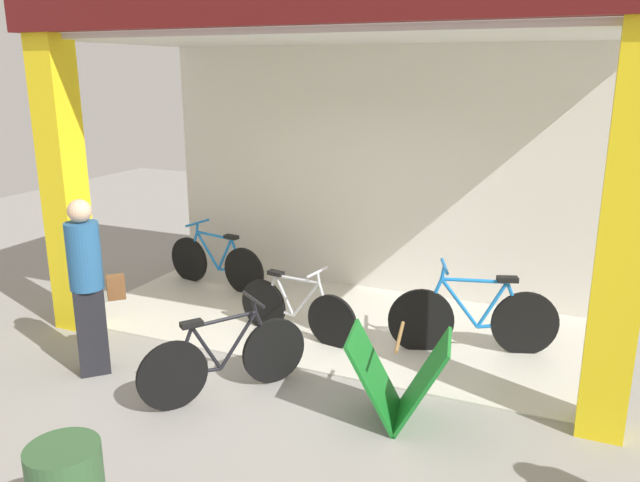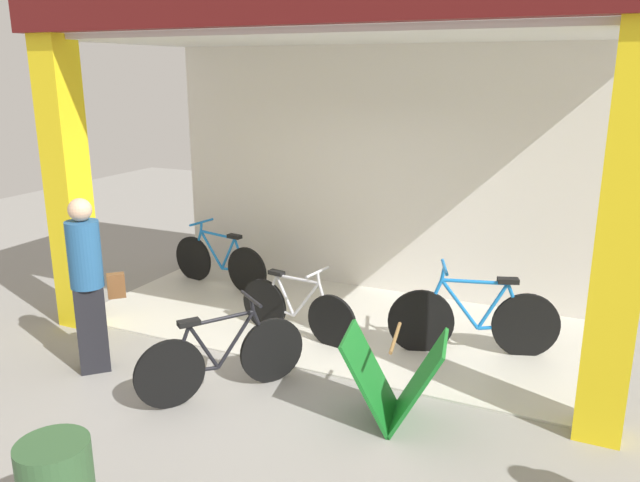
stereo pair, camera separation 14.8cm
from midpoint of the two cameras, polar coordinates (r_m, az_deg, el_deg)
ground_plane at (r=6.38m, az=-1.80°, el=-11.43°), size 19.83×19.83×0.00m
shop_facade at (r=7.01m, az=3.24°, el=9.28°), size 6.12×2.88×3.96m
bicycle_inside_0 at (r=6.91m, az=-1.53°, el=-6.23°), size 1.49×0.41×0.82m
bicycle_inside_1 at (r=8.59m, az=-8.61°, el=-1.90°), size 1.59×0.44×0.88m
bicycle_inside_2 at (r=6.71m, az=14.38°, el=-6.95°), size 1.66×0.64×0.96m
bicycle_parked_0 at (r=5.82m, az=-8.13°, el=-10.46°), size 0.97×1.33×0.88m
sandwich_board_sign at (r=5.38m, az=7.52°, el=-12.31°), size 0.93×0.74×0.78m
pedestrian_0 at (r=6.39m, az=-19.63°, el=-3.75°), size 0.49×0.50×1.72m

